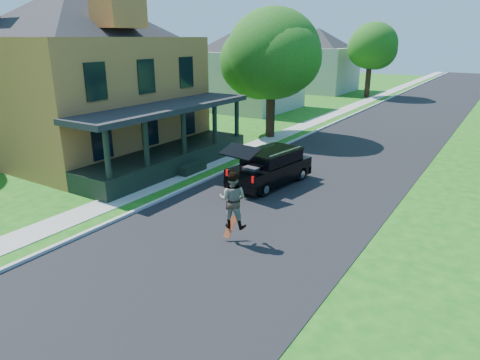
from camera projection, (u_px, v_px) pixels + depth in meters
The scene contains 13 objects.
ground at pixel (207, 251), 13.02m from camera, with size 140.00×140.00×0.00m, color #135811.
street at pixel (384, 133), 29.00m from camera, with size 8.00×120.00×0.02m, color black.
curb at pixel (327, 127), 31.07m from camera, with size 0.15×120.00×0.12m, color #A9A9A3.
sidewalk at pixel (308, 125), 31.86m from camera, with size 1.30×120.00×0.03m, color #9B9A93.
front_walk at pixel (131, 160), 22.67m from camera, with size 6.50×1.20×0.03m, color #9B9A93.
main_house at pixel (80, 62), 22.79m from camera, with size 15.56×15.56×10.10m.
neighbor_house_mid at pixel (246, 61), 37.76m from camera, with size 12.78×12.78×8.30m.
neighbor_house_far at pixel (317, 55), 50.54m from camera, with size 12.78×12.78×8.30m.
black_suv at pixel (270, 167), 18.67m from camera, with size 2.28×4.64×2.08m.
skateboarder at pixel (233, 200), 13.23m from camera, with size 1.05×0.92×1.82m.
skateboard at pixel (230, 228), 13.62m from camera, with size 0.29×0.46×0.69m.
tree_left_mid at pixel (271, 53), 26.35m from camera, with size 6.45×6.19×8.35m.
tree_left_far at pixel (371, 44), 44.77m from camera, with size 6.74×6.45×8.25m.
Camera 1 is at (7.13, -9.28, 6.19)m, focal length 32.00 mm.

